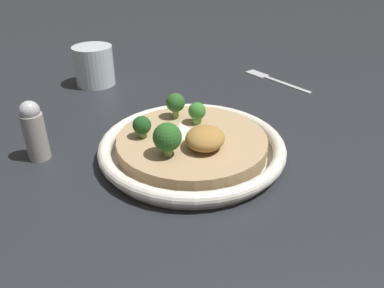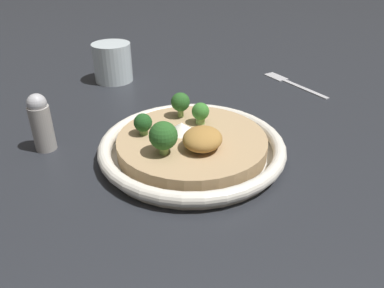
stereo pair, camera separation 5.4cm
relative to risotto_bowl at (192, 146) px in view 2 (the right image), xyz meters
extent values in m
plane|color=#23262B|center=(0.00, 0.00, -0.02)|extent=(6.00, 6.00, 0.00)
cylinder|color=silver|center=(0.00, 0.00, -0.01)|extent=(0.25, 0.25, 0.01)
torus|color=silver|center=(0.00, 0.00, 0.00)|extent=(0.27, 0.27, 0.02)
cylinder|color=tan|center=(0.00, 0.00, 0.00)|extent=(0.22, 0.22, 0.02)
cone|color=white|center=(-0.01, -0.02, 0.02)|extent=(0.04, 0.04, 0.02)
ellipsoid|color=#A37538|center=(0.03, 0.02, 0.03)|extent=(0.06, 0.05, 0.03)
cylinder|color=#84A856|center=(0.05, -0.02, 0.02)|extent=(0.02, 0.02, 0.02)
sphere|color=#285B23|center=(0.05, -0.02, 0.04)|extent=(0.04, 0.04, 0.04)
cylinder|color=#759E4C|center=(-0.05, 0.00, 0.02)|extent=(0.02, 0.02, 0.01)
sphere|color=#387A2D|center=(-0.05, 0.00, 0.03)|extent=(0.03, 0.03, 0.03)
cylinder|color=#668E47|center=(0.01, -0.07, 0.02)|extent=(0.02, 0.02, 0.01)
sphere|color=#1E4C1E|center=(0.01, -0.07, 0.03)|extent=(0.03, 0.03, 0.03)
cylinder|color=#84A856|center=(-0.06, -0.04, 0.02)|extent=(0.01, 0.01, 0.02)
sphere|color=#285B23|center=(-0.06, -0.04, 0.04)|extent=(0.03, 0.03, 0.03)
cylinder|color=silver|center=(-0.25, -0.25, 0.03)|extent=(0.08, 0.08, 0.08)
cube|color=#B7B7BC|center=(-0.31, 0.15, -0.01)|extent=(0.09, 0.10, 0.00)
cube|color=#B7B7BC|center=(-0.37, 0.09, -0.01)|extent=(0.05, 0.06, 0.00)
cylinder|color=#9E9993|center=(0.04, -0.22, 0.02)|extent=(0.03, 0.03, 0.07)
sphere|color=#B2B2B7|center=(0.04, -0.22, 0.06)|extent=(0.03, 0.03, 0.03)
camera|label=1|loc=(0.46, 0.08, 0.27)|focal=35.00mm
camera|label=2|loc=(0.45, 0.13, 0.27)|focal=35.00mm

